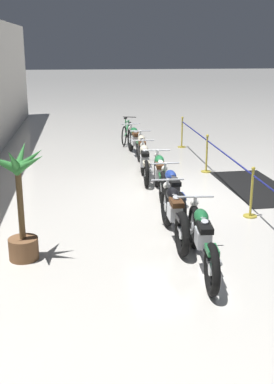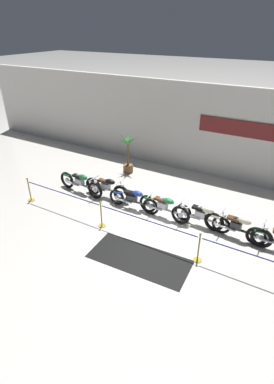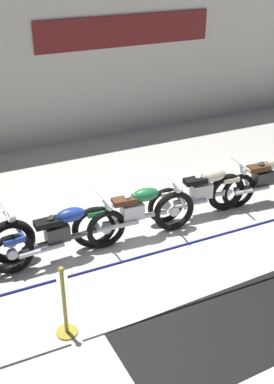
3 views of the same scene
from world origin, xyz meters
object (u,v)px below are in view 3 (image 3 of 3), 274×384
object	(u,v)px
motorcycle_blue_2	(61,234)
motorcycle_cream_4	(204,192)
motorcycle_green_3	(136,213)
stanchion_far_left	(84,282)
motorcycle_cream_5	(265,180)
stanchion_mid_left	(65,312)
floor_banner	(238,328)

from	to	relation	value
motorcycle_blue_2	motorcycle_cream_4	size ratio (longest dim) A/B	1.02
motorcycle_green_3	stanchion_far_left	bearing A→B (deg)	-131.74
motorcycle_cream_4	motorcycle_cream_5	world-z (taller)	motorcycle_cream_5
motorcycle_cream_4	stanchion_mid_left	distance (m)	3.60
motorcycle_blue_2	motorcycle_green_3	world-z (taller)	motorcycle_green_3
motorcycle_cream_5	stanchion_far_left	world-z (taller)	stanchion_far_left
motorcycle_green_3	motorcycle_cream_5	bearing A→B (deg)	2.00
motorcycle_cream_4	stanchion_mid_left	xyz separation A→B (m)	(-3.12, -1.78, -0.11)
motorcycle_blue_2	motorcycle_cream_5	xyz separation A→B (m)	(3.97, 0.15, -0.00)
motorcycle_cream_4	stanchion_far_left	world-z (taller)	stanchion_far_left
motorcycle_green_3	stanchion_far_left	world-z (taller)	stanchion_far_left
motorcycle_cream_5	floor_banner	size ratio (longest dim) A/B	0.74
motorcycle_cream_5	stanchion_mid_left	size ratio (longest dim) A/B	2.22
motorcycle_cream_4	stanchion_far_left	xyz separation A→B (m)	(-2.85, -1.78, 0.28)
motorcycle_green_3	motorcycle_blue_2	bearing A→B (deg)	-177.43
motorcycle_blue_2	floor_banner	xyz separation A→B (m)	(1.61, -2.40, -0.46)
motorcycle_green_3	stanchion_far_left	xyz separation A→B (m)	(-1.43, -1.60, 0.26)
motorcycle_cream_4	motorcycle_blue_2	bearing A→B (deg)	-175.00
floor_banner	motorcycle_green_3	bearing A→B (deg)	94.97
motorcycle_green_3	stanchion_mid_left	xyz separation A→B (m)	(-1.71, -1.60, -0.12)
stanchion_far_left	floor_banner	size ratio (longest dim) A/B	3.37
motorcycle_blue_2	floor_banner	size ratio (longest dim) A/B	0.69
motorcycle_blue_2	motorcycle_green_3	distance (m)	1.28
motorcycle_cream_4	motorcycle_cream_5	xyz separation A→B (m)	(1.27, -0.08, -0.00)
motorcycle_cream_4	motorcycle_cream_5	size ratio (longest dim) A/B	0.91
motorcycle_cream_5	stanchion_far_left	distance (m)	4.46
floor_banner	motorcycle_cream_5	bearing A→B (deg)	44.48
motorcycle_blue_2	stanchion_mid_left	distance (m)	1.61
motorcycle_cream_4	stanchion_far_left	bearing A→B (deg)	-147.97
motorcycle_blue_2	motorcycle_green_3	xyz separation A→B (m)	(1.28, 0.06, 0.01)
stanchion_mid_left	floor_banner	distance (m)	2.24
floor_banner	stanchion_far_left	bearing A→B (deg)	151.55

